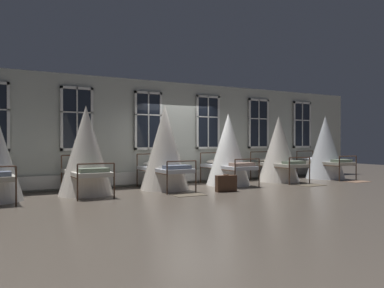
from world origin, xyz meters
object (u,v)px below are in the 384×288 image
object	(u,v)px
cot_fifth	(279,150)
suitcase_dark	(226,183)
cot_sixth	(325,148)
cot_third	(165,148)
cot_fourth	(228,150)
cot_second	(86,151)

from	to	relation	value
cot_fifth	suitcase_dark	bearing A→B (deg)	114.70
cot_sixth	cot_third	bearing A→B (deg)	90.13
cot_third	cot_fourth	world-z (taller)	cot_third
cot_second	cot_sixth	size ratio (longest dim) A/B	1.00
cot_sixth	suitcase_dark	xyz separation A→B (m)	(-5.26, -1.28, -0.88)
suitcase_dark	cot_second	bearing A→B (deg)	169.46
cot_third	suitcase_dark	world-z (taller)	cot_third
suitcase_dark	cot_fourth	bearing A→B (deg)	63.02
cot_third	cot_fourth	bearing A→B (deg)	-89.62
cot_fourth	suitcase_dark	size ratio (longest dim) A/B	3.78
cot_fifth	cot_sixth	distance (m)	2.18
cot_second	suitcase_dark	xyz separation A→B (m)	(3.41, -1.29, -0.88)
cot_second	cot_fourth	world-z (taller)	cot_second
cot_fifth	suitcase_dark	world-z (taller)	cot_fifth
cot_fourth	cot_third	bearing A→B (deg)	92.30
cot_third	suitcase_dark	distance (m)	1.99
cot_sixth	suitcase_dark	world-z (taller)	cot_sixth
cot_second	cot_third	bearing A→B (deg)	-88.75
cot_fourth	cot_fifth	bearing A→B (deg)	-88.07
cot_second	cot_fifth	bearing A→B (deg)	-88.06
cot_third	cot_fifth	bearing A→B (deg)	-89.80
cot_third	cot_fourth	size ratio (longest dim) A/B	1.07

